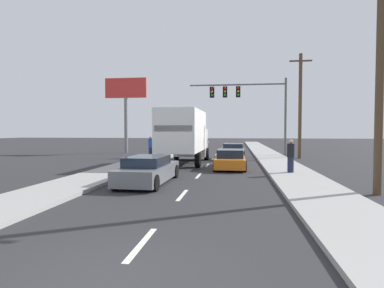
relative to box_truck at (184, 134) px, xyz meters
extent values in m
plane|color=#2B2B2D|center=(1.64, 7.67, -2.09)|extent=(140.00, 140.00, 0.00)
cube|color=#9E9E99|center=(6.45, 2.67, -2.02)|extent=(2.52, 80.00, 0.14)
cube|color=#9E9E99|center=(-3.17, 2.67, -2.02)|extent=(2.52, 80.00, 0.14)
cube|color=silver|center=(1.64, -15.63, -2.09)|extent=(0.14, 2.00, 0.01)
cube|color=silver|center=(1.64, -10.63, -2.09)|extent=(0.14, 2.00, 0.01)
cube|color=silver|center=(1.64, -5.63, -2.09)|extent=(0.14, 2.00, 0.01)
cube|color=silver|center=(1.64, -0.63, -2.09)|extent=(0.14, 2.00, 0.01)
cube|color=silver|center=(1.64, 4.37, -2.09)|extent=(0.14, 2.00, 0.01)
cube|color=silver|center=(1.64, 9.37, -2.09)|extent=(0.14, 2.00, 0.01)
cube|color=silver|center=(1.64, 14.37, -2.09)|extent=(0.14, 2.00, 0.01)
cube|color=silver|center=(1.64, 19.37, -2.09)|extent=(0.14, 2.00, 0.01)
cube|color=silver|center=(1.64, 24.37, -2.09)|extent=(0.14, 2.00, 0.01)
cube|color=silver|center=(1.64, 29.37, -2.09)|extent=(0.14, 2.00, 0.01)
cube|color=white|center=(-0.01, -0.76, 0.21)|extent=(2.58, 6.05, 2.71)
cube|color=red|center=(-0.05, -3.74, 0.35)|extent=(2.25, 0.07, 0.36)
cube|color=white|center=(0.05, 3.18, -0.73)|extent=(2.42, 1.89, 2.13)
cylinder|color=black|center=(-1.15, 3.20, -1.61)|extent=(0.31, 0.96, 0.96)
cylinder|color=black|center=(1.24, 3.17, -1.61)|extent=(0.31, 0.96, 0.96)
cylinder|color=black|center=(-1.23, -1.94, -1.61)|extent=(0.31, 0.96, 0.96)
cylinder|color=black|center=(1.17, -1.98, -1.61)|extent=(0.31, 0.96, 0.96)
cube|color=slate|center=(-0.26, -8.24, -1.63)|extent=(1.84, 4.73, 0.65)
cube|color=#192333|center=(-0.26, -8.43, -1.09)|extent=(1.57, 2.45, 0.41)
cylinder|color=black|center=(-1.00, -6.43, -1.77)|extent=(0.24, 0.65, 0.64)
cylinder|color=black|center=(0.59, -6.48, -1.77)|extent=(0.24, 0.65, 0.64)
cylinder|color=black|center=(-1.10, -10.01, -1.77)|extent=(0.24, 0.65, 0.64)
cylinder|color=black|center=(0.48, -10.06, -1.77)|extent=(0.24, 0.65, 0.64)
cube|color=tan|center=(3.31, 4.56, -1.64)|extent=(1.88, 4.49, 0.61)
cube|color=#192333|center=(3.31, 4.54, -1.08)|extent=(1.61, 2.25, 0.51)
cylinder|color=black|center=(2.54, 6.25, -1.77)|extent=(0.24, 0.65, 0.64)
cylinder|color=black|center=(4.18, 6.21, -1.77)|extent=(0.24, 0.65, 0.64)
cylinder|color=black|center=(2.44, 2.91, -1.77)|extent=(0.24, 0.65, 0.64)
cylinder|color=black|center=(4.08, 2.87, -1.77)|extent=(0.24, 0.65, 0.64)
cube|color=orange|center=(3.19, -2.17, -1.67)|extent=(1.75, 4.50, 0.56)
cube|color=#192333|center=(3.19, -2.42, -1.15)|extent=(1.54, 2.08, 0.48)
cylinder|color=black|center=(2.38, -0.47, -1.77)|extent=(0.22, 0.64, 0.64)
cylinder|color=black|center=(4.01, -0.47, -1.77)|extent=(0.22, 0.64, 0.64)
cylinder|color=black|center=(2.38, -3.87, -1.77)|extent=(0.22, 0.64, 0.64)
cylinder|color=black|center=(4.01, -3.87, -1.77)|extent=(0.22, 0.64, 0.64)
cylinder|color=#595B56|center=(7.89, 7.71, 1.41)|extent=(0.20, 0.20, 7.00)
cylinder|color=#595B56|center=(3.59, 7.71, 4.39)|extent=(8.61, 0.14, 0.14)
cube|color=black|center=(3.70, 7.71, 3.74)|extent=(0.40, 0.56, 0.95)
sphere|color=red|center=(3.70, 7.40, 4.04)|extent=(0.20, 0.20, 0.20)
sphere|color=orange|center=(3.70, 7.40, 3.74)|extent=(0.20, 0.20, 0.20)
sphere|color=green|center=(3.70, 7.40, 3.44)|extent=(0.20, 0.20, 0.20)
cube|color=black|center=(2.51, 7.71, 3.74)|extent=(0.40, 0.56, 0.95)
sphere|color=red|center=(2.51, 7.40, 4.04)|extent=(0.20, 0.20, 0.20)
sphere|color=orange|center=(2.51, 7.40, 3.74)|extent=(0.20, 0.20, 0.20)
sphere|color=green|center=(2.51, 7.40, 3.44)|extent=(0.20, 0.20, 0.20)
cube|color=black|center=(1.33, 7.71, 3.74)|extent=(0.40, 0.56, 0.95)
sphere|color=red|center=(1.33, 7.40, 4.04)|extent=(0.20, 0.20, 0.20)
sphere|color=orange|center=(1.33, 7.40, 3.74)|extent=(0.20, 0.20, 0.20)
sphere|color=green|center=(1.33, 7.40, 3.44)|extent=(0.20, 0.20, 0.20)
cylinder|color=brown|center=(8.57, -9.63, 2.45)|extent=(0.28, 0.28, 9.08)
cylinder|color=brown|center=(8.76, 5.70, 2.23)|extent=(0.28, 0.28, 8.64)
cube|color=brown|center=(8.76, 5.70, 5.95)|extent=(1.80, 0.12, 0.12)
cylinder|color=slate|center=(-7.83, 10.31, 0.77)|extent=(0.36, 0.36, 5.72)
cube|color=red|center=(-7.83, 10.31, 4.65)|extent=(4.39, 0.20, 2.04)
cylinder|color=#1E233F|center=(6.35, -4.72, -1.55)|extent=(0.32, 0.32, 0.79)
cylinder|color=black|center=(6.35, -4.72, -0.81)|extent=(0.38, 0.38, 0.69)
sphere|color=tan|center=(6.35, -4.72, -0.35)|extent=(0.22, 0.22, 0.22)
cylinder|color=#1E233F|center=(-3.21, 2.98, -1.54)|extent=(0.32, 0.32, 0.82)
cylinder|color=#264CA5|center=(-3.21, 2.98, -0.78)|extent=(0.38, 0.38, 0.71)
sphere|color=tan|center=(-3.21, 2.98, -0.31)|extent=(0.22, 0.22, 0.22)
camera|label=1|loc=(3.53, -21.86, 0.21)|focal=30.04mm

